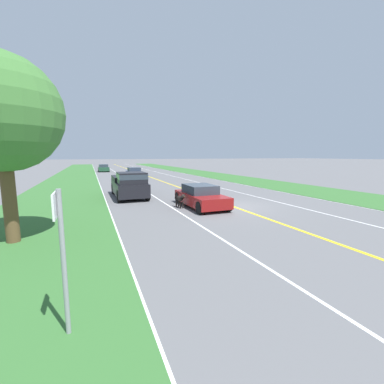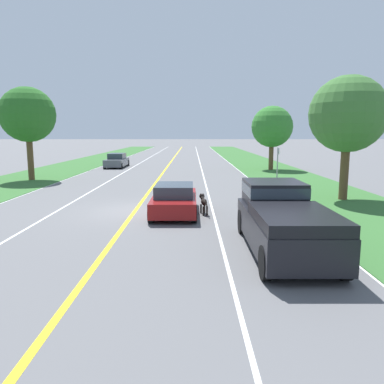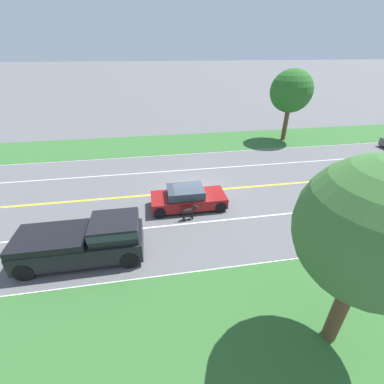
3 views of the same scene
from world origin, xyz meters
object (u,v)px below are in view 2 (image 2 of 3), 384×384
(roadside_tree_right_near, at_px, (347,115))
(roadside_tree_left_near, at_px, (26,115))
(ego_car, at_px, (174,200))
(roadside_tree_right_far, at_px, (271,127))
(pickup_truck, at_px, (281,218))
(street_sign, at_px, (277,161))
(oncoming_car, at_px, (116,161))
(dog, at_px, (203,202))

(roadside_tree_right_near, bearing_deg, roadside_tree_left_near, 157.11)
(ego_car, relative_size, roadside_tree_right_far, 0.73)
(pickup_truck, bearing_deg, street_sign, 77.81)
(pickup_truck, relative_size, roadside_tree_left_near, 0.79)
(roadside_tree_right_far, bearing_deg, street_sign, -99.46)
(roadside_tree_right_far, relative_size, street_sign, 2.38)
(roadside_tree_right_far, bearing_deg, ego_car, -112.86)
(street_sign, bearing_deg, oncoming_car, 135.72)
(roadside_tree_right_far, bearing_deg, dog, -109.59)
(pickup_truck, distance_m, roadside_tree_right_near, 10.52)
(roadside_tree_right_far, relative_size, roadside_tree_left_near, 0.88)
(ego_car, height_order, roadside_tree_right_near, roadside_tree_right_near)
(ego_car, distance_m, dog, 1.26)
(oncoming_car, bearing_deg, roadside_tree_right_far, 169.50)
(roadside_tree_left_near, xyz_separation_m, street_sign, (17.77, -2.51, -3.18))
(roadside_tree_right_near, relative_size, roadside_tree_right_far, 1.06)
(ego_car, relative_size, roadside_tree_left_near, 0.65)
(oncoming_car, bearing_deg, dog, 110.03)
(dog, height_order, oncoming_car, oncoming_car)
(dog, bearing_deg, ego_car, 165.15)
(dog, distance_m, pickup_truck, 5.46)
(pickup_truck, height_order, roadside_tree_right_far, roadside_tree_right_far)
(dog, relative_size, roadside_tree_left_near, 0.18)
(pickup_truck, distance_m, roadside_tree_right_far, 25.36)
(oncoming_car, xyz_separation_m, street_sign, (13.51, -13.18, 0.93))
(roadside_tree_right_near, height_order, street_sign, roadside_tree_right_near)
(ego_car, bearing_deg, oncoming_car, 107.23)
(dog, xyz_separation_m, roadside_tree_right_far, (7.02, 19.72, 3.49))
(ego_car, relative_size, dog, 3.60)
(ego_car, distance_m, roadside_tree_right_far, 21.57)
(street_sign, bearing_deg, ego_car, -125.22)
(dog, relative_size, street_sign, 0.48)
(roadside_tree_right_far, distance_m, roadside_tree_left_near, 21.02)
(ego_car, xyz_separation_m, roadside_tree_right_far, (8.27, 19.63, 3.42))
(roadside_tree_left_near, distance_m, street_sign, 18.22)
(pickup_truck, bearing_deg, roadside_tree_left_near, 131.02)
(dog, height_order, street_sign, street_sign)
(dog, bearing_deg, roadside_tree_left_near, 125.70)
(ego_car, bearing_deg, dog, -4.14)
(dog, relative_size, oncoming_car, 0.26)
(dog, bearing_deg, pickup_truck, -76.97)
(ego_car, relative_size, pickup_truck, 0.81)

